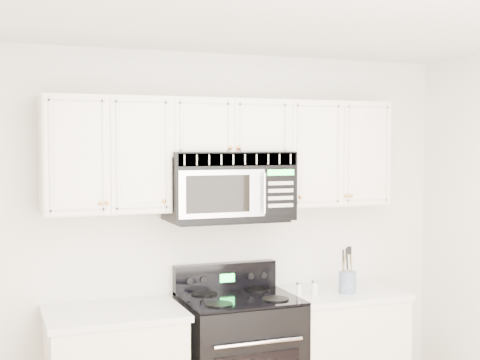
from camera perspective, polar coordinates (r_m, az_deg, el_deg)
name	(u,v)px	position (r m, az deg, el deg)	size (l,w,h in m)	color
room	(338,286)	(3.20, 8.40, -8.94)	(3.51, 3.51, 2.61)	#A5774F
base_cabinet_right	(337,358)	(5.02, 8.28, -14.80)	(0.86, 0.65, 0.92)	silver
upper_cabinets	(225,149)	(4.58, -1.27, 2.70)	(2.44, 0.37, 0.75)	silver
microwave	(228,186)	(4.54, -1.00, -0.48)	(0.84, 0.47, 0.46)	black
utensil_crock	(347,281)	(4.79, 9.15, -8.49)	(0.12, 0.12, 0.32)	slate
shaker_salt	(299,289)	(4.68, 5.05, -9.23)	(0.04, 0.04, 0.09)	silver
shaker_pepper	(315,288)	(4.69, 6.39, -9.11)	(0.05, 0.05, 0.11)	silver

